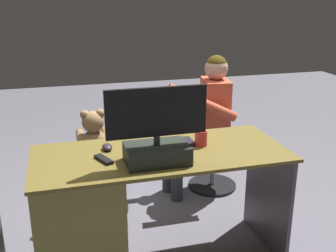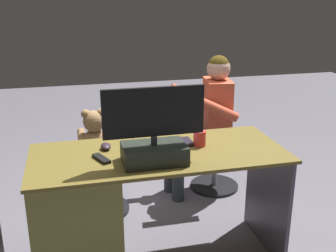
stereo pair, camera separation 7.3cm
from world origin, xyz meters
TOP-DOWN VIEW (x-y plane):
  - ground_plane at (0.00, 0.00)m, footprint 10.00×10.00m
  - desk at (0.41, 0.39)m, footprint 1.51×0.65m
  - monitor at (0.06, 0.53)m, footprint 0.56×0.22m
  - keyboard at (-0.02, 0.29)m, footprint 0.42×0.14m
  - computer_mouse at (0.30, 0.26)m, footprint 0.06×0.10m
  - cup at (-0.27, 0.35)m, footprint 0.08×0.08m
  - tv_remote at (0.34, 0.43)m, footprint 0.10×0.16m
  - notebook_binder at (-0.04, 0.38)m, footprint 0.27×0.33m
  - office_chair_teddy at (0.33, -0.33)m, footprint 0.48×0.48m
  - teddy_bear at (0.33, -0.35)m, footprint 0.25×0.25m
  - visitor_chair at (-0.70, -0.50)m, footprint 0.42×0.42m
  - person at (-0.61, -0.49)m, footprint 0.58×0.53m

SIDE VIEW (x-z plane):
  - ground_plane at x=0.00m, z-range 0.00..0.00m
  - office_chair_teddy at x=0.33m, z-range 0.03..0.51m
  - visitor_chair at x=-0.70m, z-range 0.04..0.52m
  - desk at x=0.41m, z-range 0.02..0.77m
  - teddy_bear at x=0.33m, z-range 0.46..0.82m
  - person at x=-0.61m, z-range 0.11..1.28m
  - tv_remote at x=0.34m, z-range 0.75..0.77m
  - keyboard at x=-0.02m, z-range 0.75..0.77m
  - notebook_binder at x=-0.04m, z-range 0.75..0.77m
  - computer_mouse at x=0.30m, z-range 0.75..0.79m
  - cup at x=-0.27m, z-range 0.75..0.85m
  - monitor at x=0.06m, z-range 0.67..1.10m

